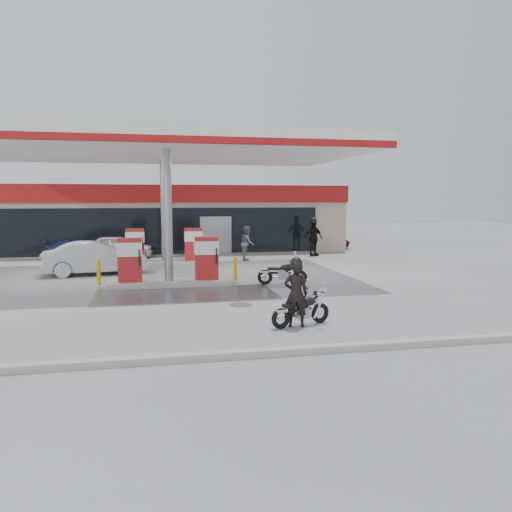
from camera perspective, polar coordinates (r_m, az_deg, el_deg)
The scene contains 17 objects.
ground at distance 16.91m, azimuth -9.67°, elevation -4.44°, with size 90.00×90.00×0.00m, color gray.
wet_patch at distance 16.93m, azimuth -7.97°, elevation -4.39°, with size 6.00×3.00×0.00m, color #4C4C4F.
drain_cover at distance 15.16m, azimuth -1.77°, elevation -5.60°, with size 0.70×0.70×0.01m, color #38383A.
kerb at distance 10.10m, azimuth -8.17°, elevation -11.46°, with size 28.00×0.25×0.15m, color gray.
store_building at distance 32.56m, azimuth -10.77°, elevation 4.31°, with size 22.00×8.22×4.00m.
canopy at distance 21.71m, azimuth -10.44°, elevation 11.91°, with size 16.00×10.02×5.51m.
pump_island_near at distance 18.77m, azimuth -9.93°, elevation -1.16°, with size 5.14×1.30×1.78m.
pump_island_far at distance 24.73m, azimuth -10.39°, elevation 0.65°, with size 5.14×1.30×1.78m.
main_motorcycle at distance 12.70m, azimuth 5.27°, elevation -6.20°, with size 1.68×0.78×0.89m.
biker_main at distance 12.50m, azimuth 4.59°, elevation -4.35°, with size 0.61×0.40×1.66m, color black.
parked_motorcycle at distance 18.61m, azimuth 3.13°, elevation -2.03°, with size 1.82×0.91×0.96m.
sedan_white at distance 27.98m, azimuth -15.51°, elevation 1.03°, with size 1.49×3.70×1.26m, color silver.
attendant at distance 26.15m, azimuth -1.01°, elevation 1.51°, with size 0.88×0.69×1.82m, color #56575B.
hatchback_silver at distance 22.22m, azimuth -17.89°, elevation -0.22°, with size 1.49×4.28×1.41m, color #AEB1B6.
parked_car_left at distance 28.99m, azimuth -19.50°, elevation 0.86°, with size 1.46×3.60×1.05m, color navy.
parked_car_right at distance 32.47m, azimuth 7.28°, elevation 1.79°, with size 1.83×3.96×1.10m, color #591314.
biker_walking at distance 28.31m, azimuth 6.58°, elevation 2.07°, with size 1.20×0.50×2.04m, color black.
Camera 1 is at (-0.56, -16.60, 3.18)m, focal length 35.00 mm.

